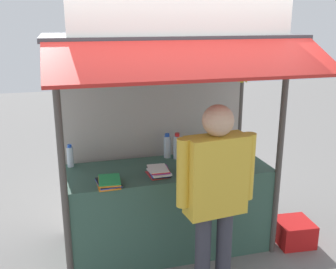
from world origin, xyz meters
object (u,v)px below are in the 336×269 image
object	(u,v)px
magazine_stack_far_right	(109,182)
banana_bunch_rightmost	(160,74)
banana_bunch_inner_right	(243,73)
magazine_stack_left	(224,170)
plastic_crate	(294,232)
water_bottle_front_left	(167,146)
water_bottle_back_right	(70,156)
water_bottle_far_left	(177,147)
magazine_stack_back_left	(159,171)
vendor_person	(216,189)

from	to	relation	value
magazine_stack_far_right	banana_bunch_rightmost	bearing A→B (deg)	-26.26
banana_bunch_inner_right	magazine_stack_left	bearing A→B (deg)	105.32
banana_bunch_rightmost	magazine_stack_far_right	bearing A→B (deg)	153.74
plastic_crate	water_bottle_front_left	bearing A→B (deg)	154.01
water_bottle_back_right	water_bottle_far_left	bearing A→B (deg)	-2.70
plastic_crate	magazine_stack_back_left	bearing A→B (deg)	174.59
banana_bunch_rightmost	magazine_stack_left	bearing A→B (deg)	15.21
magazine_stack_left	magazine_stack_back_left	size ratio (longest dim) A/B	1.03
water_bottle_front_left	plastic_crate	world-z (taller)	water_bottle_front_left
banana_bunch_inner_right	plastic_crate	distance (m)	1.93
water_bottle_front_left	plastic_crate	bearing A→B (deg)	-25.99
banana_bunch_inner_right	plastic_crate	size ratio (longest dim) A/B	0.73
water_bottle_front_left	magazine_stack_far_right	size ratio (longest dim) A/B	0.93
banana_bunch_inner_right	water_bottle_far_left	bearing A→B (deg)	116.78
water_bottle_front_left	vendor_person	size ratio (longest dim) A/B	0.16
water_bottle_front_left	plastic_crate	xyz separation A→B (m)	(1.24, -0.60, -0.88)
water_bottle_back_right	magazine_stack_far_right	bearing A→B (deg)	-61.21
water_bottle_far_left	banana_bunch_inner_right	xyz separation A→B (m)	(0.37, -0.73, 0.86)
magazine_stack_left	water_bottle_back_right	bearing A→B (deg)	157.43
water_bottle_back_right	magazine_stack_far_right	size ratio (longest dim) A/B	0.81
magazine_stack_back_left	water_bottle_far_left	bearing A→B (deg)	53.23
water_bottle_front_left	magazine_stack_left	distance (m)	0.73
banana_bunch_inner_right	plastic_crate	world-z (taller)	banana_bunch_inner_right
water_bottle_far_left	water_bottle_back_right	bearing A→B (deg)	177.30
plastic_crate	magazine_stack_left	bearing A→B (deg)	179.64
magazine_stack_left	plastic_crate	distance (m)	1.15
water_bottle_back_right	plastic_crate	size ratio (longest dim) A/B	0.64
water_bottle_back_right	water_bottle_front_left	distance (m)	1.01
water_bottle_front_left	banana_bunch_rightmost	xyz separation A→B (m)	(-0.28, -0.79, 0.88)
plastic_crate	vendor_person	bearing A→B (deg)	-153.15
banana_bunch_inner_right	water_bottle_front_left	bearing A→B (deg)	120.26
magazine_stack_back_left	plastic_crate	distance (m)	1.66
magazine_stack_left	banana_bunch_rightmost	size ratio (longest dim) A/B	1.10
water_bottle_back_right	water_bottle_front_left	size ratio (longest dim) A/B	0.87
water_bottle_far_left	magazine_stack_left	world-z (taller)	water_bottle_far_left
water_bottle_far_left	plastic_crate	distance (m)	1.55
water_bottle_back_right	vendor_person	distance (m)	1.61
water_bottle_far_left	banana_bunch_inner_right	distance (m)	1.19
water_bottle_front_left	banana_bunch_rightmost	distance (m)	1.21
magazine_stack_far_right	magazine_stack_back_left	distance (m)	0.50
water_bottle_far_left	magazine_stack_left	bearing A→B (deg)	-59.66
magazine_stack_back_left	water_bottle_back_right	bearing A→B (deg)	150.23
magazine_stack_back_left	banana_bunch_inner_right	bearing A→B (deg)	-25.53
vendor_person	plastic_crate	xyz separation A→B (m)	(1.17, 0.59, -0.90)
banana_bunch_inner_right	vendor_person	world-z (taller)	banana_bunch_inner_right
water_bottle_back_right	banana_bunch_rightmost	size ratio (longest dim) A/B	0.95
water_bottle_far_left	vendor_person	bearing A→B (deg)	-91.09
water_bottle_back_right	water_bottle_far_left	size ratio (longest dim) A/B	0.83
magazine_stack_far_right	banana_bunch_inner_right	world-z (taller)	banana_bunch_inner_right
water_bottle_front_left	magazine_stack_far_right	xyz separation A→B (m)	(-0.70, -0.58, -0.10)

